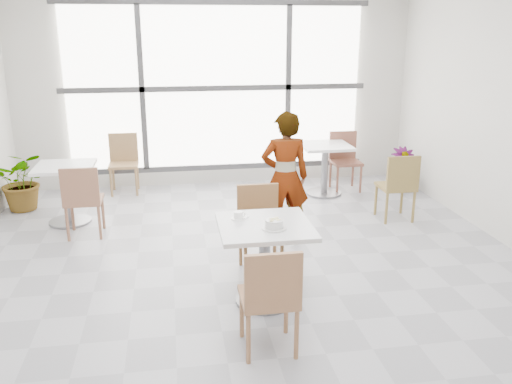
{
  "coord_description": "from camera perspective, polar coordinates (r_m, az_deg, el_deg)",
  "views": [
    {
      "loc": [
        -0.71,
        -4.71,
        2.38
      ],
      "look_at": [
        0.0,
        -0.3,
        1.0
      ],
      "focal_mm": 37.54,
      "sensor_mm": 36.0,
      "label": 1
    }
  ],
  "objects": [
    {
      "name": "person",
      "position": [
        6.06,
        3.11,
        1.58
      ],
      "size": [
        0.56,
        0.38,
        1.5
      ],
      "primitive_type": "imported",
      "rotation": [
        0.0,
        0.0,
        3.11
      ],
      "color": "black",
      "rests_on": "ground"
    },
    {
      "name": "wall_back",
      "position": [
        8.28,
        -4.28,
        11.04
      ],
      "size": [
        6.0,
        0.0,
        6.0
      ],
      "primitive_type": "plane",
      "rotation": [
        1.57,
        0.0,
        0.0
      ],
      "color": "silver",
      "rests_on": "ground"
    },
    {
      "name": "bg_table_right",
      "position": [
        7.9,
        7.35,
        3.17
      ],
      "size": [
        0.7,
        0.7,
        0.75
      ],
      "color": "white",
      "rests_on": "ground"
    },
    {
      "name": "bg_chair_left_near",
      "position": [
        6.5,
        -18.01,
        -0.49
      ],
      "size": [
        0.42,
        0.42,
        0.87
      ],
      "rotation": [
        0.0,
        0.0,
        3.14
      ],
      "color": "#936147",
      "rests_on": "ground"
    },
    {
      "name": "main_table",
      "position": [
        4.72,
        0.93,
        -6.01
      ],
      "size": [
        0.8,
        0.8,
        0.75
      ],
      "color": "silver",
      "rests_on": "ground"
    },
    {
      "name": "bg_table_left",
      "position": [
        7.07,
        -19.53,
        0.63
      ],
      "size": [
        0.7,
        0.7,
        0.75
      ],
      "color": "white",
      "rests_on": "ground"
    },
    {
      "name": "chair_far",
      "position": [
        5.38,
        0.36,
        -3.25
      ],
      "size": [
        0.42,
        0.42,
        0.87
      ],
      "color": "brown",
      "rests_on": "ground"
    },
    {
      "name": "plant_right",
      "position": [
        8.36,
        15.24,
        2.35
      ],
      "size": [
        0.39,
        0.39,
        0.65
      ],
      "primitive_type": "imported",
      "rotation": [
        0.0,
        0.0,
        -0.07
      ],
      "color": "#4C8D45",
      "rests_on": "ground"
    },
    {
      "name": "floor",
      "position": [
        5.32,
        -0.52,
        -9.39
      ],
      "size": [
        7.0,
        7.0,
        0.0
      ],
      "primitive_type": "plane",
      "color": "#9E9EA5",
      "rests_on": "ground"
    },
    {
      "name": "plant_left",
      "position": [
        7.83,
        -23.56,
        1.13
      ],
      "size": [
        0.74,
        0.64,
        0.81
      ],
      "primitive_type": "imported",
      "rotation": [
        0.0,
        0.0,
        0.01
      ],
      "color": "#507F41",
      "rests_on": "ground"
    },
    {
      "name": "bg_chair_left_far",
      "position": [
        8.21,
        -13.92,
        3.44
      ],
      "size": [
        0.42,
        0.42,
        0.87
      ],
      "color": "#9C764C",
      "rests_on": "ground"
    },
    {
      "name": "wall_front",
      "position": [
        1.65,
        18.75,
        -15.98
      ],
      "size": [
        6.0,
        0.0,
        6.0
      ],
      "primitive_type": "plane",
      "rotation": [
        -1.57,
        0.0,
        0.0
      ],
      "color": "silver",
      "rests_on": "ground"
    },
    {
      "name": "bg_chair_right_far",
      "position": [
        8.23,
        9.41,
        3.74
      ],
      "size": [
        0.42,
        0.42,
        0.87
      ],
      "color": "brown",
      "rests_on": "ground"
    },
    {
      "name": "coffee_cup",
      "position": [
        4.74,
        -1.88,
        -2.53
      ],
      "size": [
        0.16,
        0.13,
        0.07
      ],
      "color": "white",
      "rests_on": "main_table"
    },
    {
      "name": "oatmeal_bowl",
      "position": [
        4.51,
        1.95,
        -3.41
      ],
      "size": [
        0.21,
        0.21,
        0.09
      ],
      "color": "silver",
      "rests_on": "main_table"
    },
    {
      "name": "chair_near",
      "position": [
        4.0,
        1.55,
        -10.83
      ],
      "size": [
        0.42,
        0.42,
        0.87
      ],
      "rotation": [
        0.0,
        0.0,
        3.14
      ],
      "color": "#A06D49",
      "rests_on": "ground"
    },
    {
      "name": "bg_chair_right_near",
      "position": [
        6.96,
        14.96,
        0.92
      ],
      "size": [
        0.42,
        0.42,
        0.87
      ],
      "rotation": [
        0.0,
        0.0,
        3.14
      ],
      "color": "olive",
      "rests_on": "ground"
    },
    {
      "name": "window",
      "position": [
        8.22,
        -4.24,
        10.99
      ],
      "size": [
        4.6,
        0.07,
        2.52
      ],
      "color": "white",
      "rests_on": "ground"
    }
  ]
}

